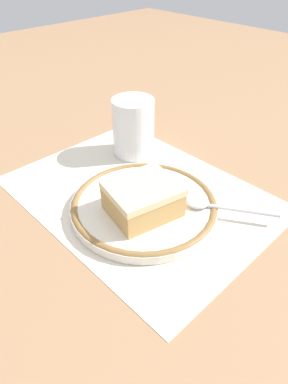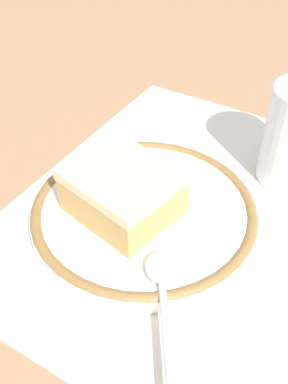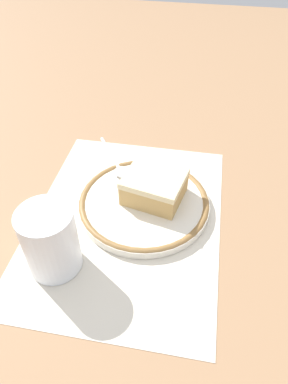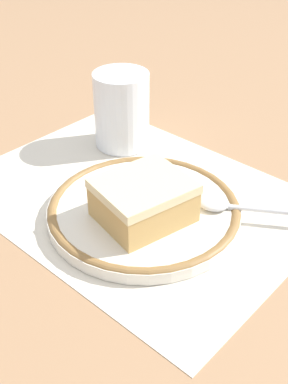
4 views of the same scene
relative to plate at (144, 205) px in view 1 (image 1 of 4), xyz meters
name	(u,v)px [view 1 (image 1 of 4)]	position (x,y,z in m)	size (l,w,h in m)	color
ground_plane	(140,194)	(-0.03, 0.02, -0.01)	(2.40, 2.40, 0.00)	#9E7551
placemat	(140,194)	(-0.03, 0.02, -0.01)	(0.41, 0.30, 0.00)	beige
plate	(144,205)	(0.00, 0.00, 0.00)	(0.22, 0.22, 0.02)	silver
cake_slice	(143,199)	(0.01, -0.01, 0.03)	(0.10, 0.11, 0.05)	tan
spoon	(211,205)	(0.08, 0.06, 0.01)	(0.12, 0.09, 0.01)	silver
cup	(133,131)	(-0.14, 0.10, 0.04)	(0.08, 0.08, 0.10)	white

